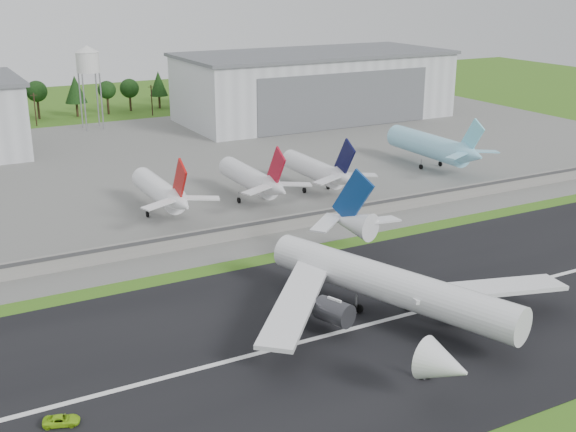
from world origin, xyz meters
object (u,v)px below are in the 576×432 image
parked_jet_navy (320,170)px  parked_jet_skyblue (435,147)px  ground_vehicle (61,420)px  parked_jet_red_a (163,192)px  parked_jet_red_b (254,179)px  main_airliner (390,293)px

parked_jet_navy → parked_jet_skyblue: bearing=7.1°
ground_vehicle → parked_jet_red_a: size_ratio=0.14×
ground_vehicle → parked_jet_red_b: bearing=-21.2°
ground_vehicle → main_airliner: bearing=-66.4°
parked_jet_red_a → parked_jet_navy: parked_jet_red_a is taller
main_airliner → parked_jet_navy: main_airliner is taller
main_airliner → parked_jet_red_a: size_ratio=1.84×
ground_vehicle → parked_jet_navy: bearing=-28.7°
main_airliner → parked_jet_navy: bearing=-131.8°
parked_jet_red_b → main_airliner: bearing=-97.4°
parked_jet_red_a → parked_jet_red_b: size_ratio=1.00×
ground_vehicle → parked_jet_skyblue: bearing=-38.3°
ground_vehicle → parked_jet_navy: 105.79m
parked_jet_red_a → parked_jet_skyblue: 81.81m
main_airliner → parked_jet_red_b: 67.49m
main_airliner → parked_jet_skyblue: bearing=-153.2°
ground_vehicle → parked_jet_navy: parked_jet_navy is taller
parked_jet_red_b → parked_jet_skyblue: 59.12m
parked_jet_red_b → parked_jet_skyblue: parked_jet_skyblue is taller
parked_jet_red_b → parked_jet_navy: size_ratio=1.00×
main_airliner → parked_jet_navy: (26.77, 66.91, 0.97)m
parked_jet_navy → main_airliner: bearing=-111.8°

